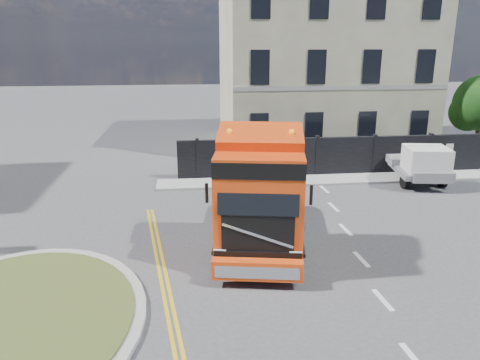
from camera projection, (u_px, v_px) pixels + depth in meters
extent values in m
plane|color=#424244|center=(268.00, 258.00, 14.96)|extent=(120.00, 120.00, 0.00)
cylinder|color=#989993|center=(4.00, 326.00, 11.35)|extent=(6.80, 6.80, 0.12)
cylinder|color=#404F1F|center=(4.00, 323.00, 11.32)|extent=(6.20, 6.20, 0.05)
cube|color=black|center=(355.00, 156.00, 23.86)|extent=(18.00, 0.25, 2.00)
cube|color=beige|center=(319.00, 59.00, 29.69)|extent=(12.00, 10.00, 11.00)
cylinder|color=#382619|center=(477.00, 137.00, 27.55)|extent=(0.24, 0.24, 2.40)
sphere|color=black|center=(468.00, 112.00, 27.48)|extent=(2.20, 2.20, 2.20)
cube|color=#989993|center=(360.00, 179.00, 23.28)|extent=(20.00, 1.60, 0.12)
cube|color=black|center=(260.00, 218.00, 16.25)|extent=(3.59, 6.77, 0.46)
cube|color=#E44210|center=(259.00, 196.00, 14.13)|extent=(2.98, 3.06, 2.86)
cube|color=#E44210|center=(261.00, 150.00, 14.81)|extent=(2.67, 1.35, 1.43)
cube|color=black|center=(258.00, 197.00, 12.76)|extent=(2.22, 0.45, 1.07)
cube|color=#E44210|center=(257.00, 270.00, 13.04)|extent=(2.58, 0.80, 0.56)
cylinder|color=black|center=(221.00, 257.00, 13.90)|extent=(0.51, 1.10, 1.06)
cylinder|color=gray|center=(221.00, 257.00, 13.90)|extent=(0.46, 0.64, 0.58)
cylinder|color=black|center=(295.00, 259.00, 13.76)|extent=(0.51, 1.10, 1.06)
cylinder|color=gray|center=(295.00, 259.00, 13.76)|extent=(0.46, 0.64, 0.58)
cylinder|color=black|center=(231.00, 213.00, 17.36)|extent=(0.51, 1.10, 1.06)
cylinder|color=gray|center=(231.00, 213.00, 17.36)|extent=(0.46, 0.64, 0.58)
cylinder|color=black|center=(291.00, 214.00, 17.22)|extent=(0.51, 1.10, 1.06)
cylinder|color=gray|center=(291.00, 214.00, 17.22)|extent=(0.46, 0.64, 0.58)
cylinder|color=black|center=(234.00, 202.00, 18.53)|extent=(0.51, 1.10, 1.06)
cylinder|color=gray|center=(234.00, 202.00, 18.53)|extent=(0.46, 0.64, 0.58)
cylinder|color=black|center=(290.00, 203.00, 18.39)|extent=(0.51, 1.10, 1.06)
cylinder|color=gray|center=(290.00, 203.00, 18.39)|extent=(0.46, 0.64, 0.58)
cube|color=slate|center=(410.00, 166.00, 23.27)|extent=(2.55, 4.90, 0.24)
cube|color=silver|center=(426.00, 161.00, 21.70)|extent=(2.10, 2.02, 1.26)
cylinder|color=black|center=(405.00, 181.00, 21.88)|extent=(0.24, 0.68, 0.68)
cylinder|color=black|center=(442.00, 180.00, 22.08)|extent=(0.24, 0.68, 0.68)
cylinder|color=black|center=(380.00, 165.00, 24.66)|extent=(0.24, 0.68, 0.68)
cylinder|color=black|center=(414.00, 164.00, 24.85)|extent=(0.24, 0.68, 0.68)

